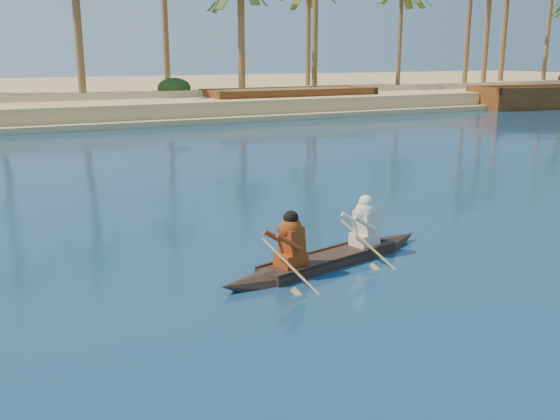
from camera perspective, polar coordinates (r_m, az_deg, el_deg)
name	(u,v)px	position (r m, az deg, el deg)	size (l,w,h in m)	color
ground	(479,191)	(20.98, 17.74, 1.67)	(160.00, 160.00, 0.00)	navy
sandy_embankment	(130,94)	(63.27, -13.57, 10.31)	(150.00, 51.00, 1.50)	#E4BC80
palm_grove	(161,4)	(51.79, -10.86, 17.97)	(110.00, 14.00, 16.00)	#375F21
shrub_cluster	(178,96)	(48.41, -9.32, 10.27)	(100.00, 6.00, 2.40)	#1F3212
canoe	(329,251)	(13.03, 4.54, -3.73)	(5.53, 1.98, 1.52)	#3A291F
barge_mid	(290,103)	(47.04, 0.93, 9.78)	(12.78, 4.26, 2.13)	brown
barge_right	(544,98)	(56.29, 23.02, 9.37)	(12.80, 5.59, 2.06)	brown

